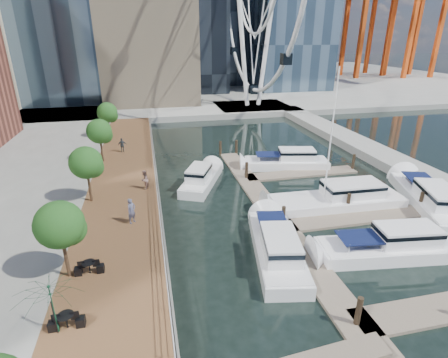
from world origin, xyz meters
TOP-DOWN VIEW (x-y plane):
  - ground at (0.00, 0.00)m, footprint 520.00×520.00m
  - boardwalk at (-9.00, 15.00)m, footprint 6.00×60.00m
  - seawall at (-6.00, 15.00)m, footprint 0.25×60.00m
  - land_far at (0.00, 102.00)m, footprint 200.00×114.00m
  - breakwater at (20.00, 20.00)m, footprint 4.00×60.00m
  - pier at (14.00, 52.00)m, footprint 14.00×12.00m
  - railing at (-6.10, 15.00)m, footprint 0.10×60.00m
  - floating_docks at (7.97, 9.98)m, footprint 16.00×34.00m
  - port_cranes at (67.67, 95.67)m, footprint 40.00×52.00m
  - street_trees at (-11.40, 14.00)m, footprint 2.60×42.60m
  - cafe_tables at (-10.40, -2.00)m, footprint 2.50×13.70m
  - yacht_foreground at (8.43, 3.06)m, footprint 10.42×3.95m
  - pedestrian_near at (-8.04, 9.48)m, footprint 0.81×0.81m
  - pedestrian_mid at (-7.07, 15.49)m, footprint 0.95×1.03m
  - pedestrian_far at (-9.45, 26.87)m, footprint 0.99×0.46m
  - moored_yachts at (8.39, 9.51)m, footprint 24.56×35.16m

SIDE VIEW (x-z plane):
  - ground at x=0.00m, z-range 0.00..0.00m
  - yacht_foreground at x=8.43m, z-range -1.07..1.07m
  - moored_yachts at x=8.39m, z-range -5.75..5.75m
  - floating_docks at x=7.97m, z-range -0.81..1.79m
  - boardwalk at x=-9.00m, z-range 0.00..1.00m
  - seawall at x=-6.00m, z-range 0.00..1.00m
  - land_far at x=0.00m, z-range 0.00..1.00m
  - breakwater at x=20.00m, z-range 0.00..1.00m
  - pier at x=14.00m, z-range 0.00..1.00m
  - cafe_tables at x=-10.40m, z-range 1.00..1.74m
  - railing at x=-6.10m, z-range 1.00..2.05m
  - pedestrian_far at x=-9.45m, z-range 1.00..2.65m
  - pedestrian_mid at x=-7.07m, z-range 1.00..2.71m
  - pedestrian_near at x=-8.04m, z-range 1.00..2.90m
  - street_trees at x=-11.40m, z-range 1.99..6.59m
  - port_cranes at x=67.67m, z-range 1.00..39.00m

